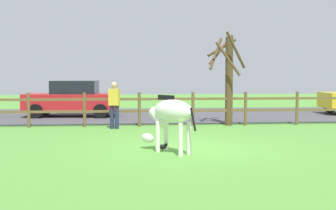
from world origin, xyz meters
TOP-DOWN VIEW (x-y plane):
  - ground_plane at (0.00, 0.00)m, footprint 60.00×60.00m
  - parking_asphalt at (0.00, 9.30)m, footprint 28.00×7.40m
  - paddock_fence at (-0.18, 5.00)m, footprint 21.75×0.11m
  - bare_tree at (2.12, 5.10)m, footprint 1.36×1.38m
  - zebra at (-0.56, -0.69)m, footprint 1.37×1.62m
  - crow_on_grass at (-0.73, -0.48)m, footprint 0.21×0.10m
  - parked_car_red at (-3.97, 8.69)m, footprint 4.11×2.12m
  - visitor_near_fence at (-2.05, 4.40)m, footprint 0.41×0.31m

SIDE VIEW (x-z plane):
  - ground_plane at x=0.00m, z-range 0.00..0.00m
  - parking_asphalt at x=0.00m, z-range 0.00..0.05m
  - crow_on_grass at x=-0.73m, z-range 0.02..0.23m
  - paddock_fence at x=-0.18m, z-range 0.09..1.34m
  - parked_car_red at x=-3.97m, z-range 0.06..1.62m
  - visitor_near_fence at x=-2.05m, z-range 0.09..1.73m
  - zebra at x=-0.56m, z-range 0.22..1.63m
  - bare_tree at x=2.12m, z-range 0.15..3.59m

